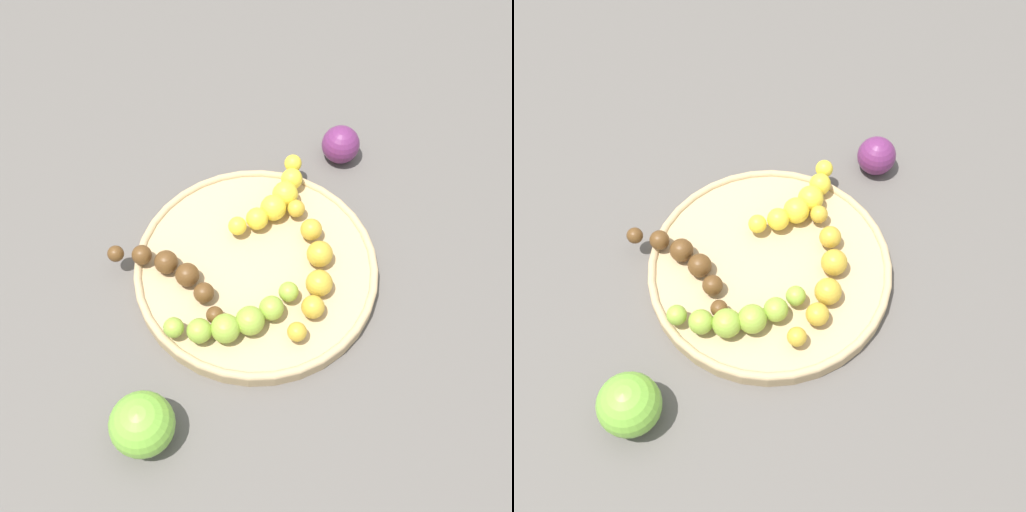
# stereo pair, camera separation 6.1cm
# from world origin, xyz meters

# --- Properties ---
(ground_plane) EXTENTS (2.40, 2.40, 0.00)m
(ground_plane) POSITION_xyz_m (0.00, 0.00, 0.00)
(ground_plane) COLOR #56514C
(fruit_bowl) EXTENTS (0.30, 0.30, 0.02)m
(fruit_bowl) POSITION_xyz_m (0.00, 0.00, 0.01)
(fruit_bowl) COLOR tan
(fruit_bowl) RESTS_ON ground_plane
(banana_yellow) EXTENTS (0.14, 0.06, 0.03)m
(banana_yellow) POSITION_xyz_m (0.09, 0.02, 0.04)
(banana_yellow) COLOR yellow
(banana_yellow) RESTS_ON fruit_bowl
(banana_overripe) EXTENTS (0.06, 0.17, 0.03)m
(banana_overripe) POSITION_xyz_m (-0.06, 0.08, 0.03)
(banana_overripe) COLOR #593819
(banana_overripe) RESTS_ON fruit_bowl
(banana_green) EXTENTS (0.12, 0.12, 0.03)m
(banana_green) POSITION_xyz_m (-0.08, -0.02, 0.04)
(banana_green) COLOR #8CAD38
(banana_green) RESTS_ON fruit_bowl
(banana_spotted) EXTENTS (0.18, 0.10, 0.03)m
(banana_spotted) POSITION_xyz_m (0.02, -0.07, 0.04)
(banana_spotted) COLOR gold
(banana_spotted) RESTS_ON fruit_bowl
(apple_green) EXTENTS (0.07, 0.07, 0.07)m
(apple_green) POSITION_xyz_m (-0.23, 0.02, 0.03)
(apple_green) COLOR #72B238
(apple_green) RESTS_ON ground_plane
(plum_purple) EXTENTS (0.05, 0.05, 0.05)m
(plum_purple) POSITION_xyz_m (0.22, -0.02, 0.03)
(plum_purple) COLOR #662659
(plum_purple) RESTS_ON ground_plane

